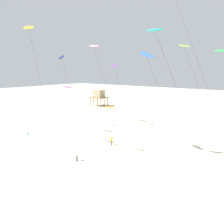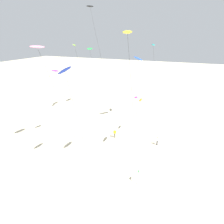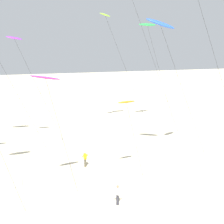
% 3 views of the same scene
% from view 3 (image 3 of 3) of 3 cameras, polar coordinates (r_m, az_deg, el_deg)
% --- Properties ---
extents(ground_plane, '(260.00, 260.00, 0.00)m').
position_cam_3_polar(ground_plane, '(24.22, -5.27, -17.78)').
color(ground_plane, beige).
extents(kite_green, '(6.86, 1.04, 16.05)m').
position_cam_3_polar(kite_green, '(45.55, 7.01, 16.57)').
color(kite_green, green).
rests_on(kite_green, ground).
extents(kite_blue, '(7.99, 1.70, 15.30)m').
position_cam_3_polar(kite_blue, '(29.89, 9.56, 16.62)').
color(kite_blue, blue).
rests_on(kite_blue, ground).
extents(kite_orange, '(2.76, 0.68, 7.58)m').
position_cam_3_polar(kite_orange, '(26.28, 2.92, 1.76)').
color(kite_orange, orange).
rests_on(kite_orange, ground).
extents(kite_purple, '(6.34, 0.66, 13.74)m').
position_cam_3_polar(kite_purple, '(36.15, -18.51, 13.22)').
color(kite_purple, purple).
rests_on(kite_purple, ground).
extents(kite_magenta, '(3.59, 1.13, 10.33)m').
position_cam_3_polar(kite_magenta, '(22.60, -12.91, 6.30)').
color(kite_magenta, '#D8339E').
rests_on(kite_magenta, ground).
extents(kite_lime, '(8.17, 1.12, 17.24)m').
position_cam_3_polar(kite_lime, '(43.10, -1.14, 18.06)').
color(kite_lime, '#8CD833').
rests_on(kite_lime, ground).
extents(kite_flyer_nearest, '(0.60, 0.62, 1.67)m').
position_cam_3_polar(kite_flyer_nearest, '(30.80, -5.31, -9.15)').
color(kite_flyer_nearest, '#4C4738').
rests_on(kite_flyer_nearest, ground).
extents(kite_flyer_middle, '(0.63, 0.65, 1.67)m').
position_cam_3_polar(kite_flyer_middle, '(23.74, 1.11, -15.91)').
color(kite_flyer_middle, '#33333D').
rests_on(kite_flyer_middle, ground).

